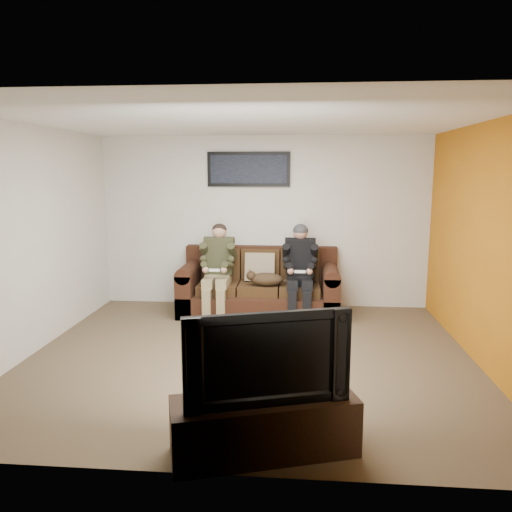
# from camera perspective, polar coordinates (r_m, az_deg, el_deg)

# --- Properties ---
(floor) EXTENTS (5.00, 5.00, 0.00)m
(floor) POSITION_cam_1_polar(r_m,az_deg,el_deg) (5.78, -0.67, -11.37)
(floor) COLOR brown
(floor) RESTS_ON ground
(ceiling) EXTENTS (5.00, 5.00, 0.00)m
(ceiling) POSITION_cam_1_polar(r_m,az_deg,el_deg) (5.42, -0.73, 15.22)
(ceiling) COLOR silver
(ceiling) RESTS_ON ground
(wall_back) EXTENTS (5.00, 0.00, 5.00)m
(wall_back) POSITION_cam_1_polar(r_m,az_deg,el_deg) (7.67, 0.95, 3.90)
(wall_back) COLOR beige
(wall_back) RESTS_ON ground
(wall_front) EXTENTS (5.00, 0.00, 5.00)m
(wall_front) POSITION_cam_1_polar(r_m,az_deg,el_deg) (3.26, -4.59, -4.22)
(wall_front) COLOR beige
(wall_front) RESTS_ON ground
(wall_left) EXTENTS (0.00, 4.50, 4.50)m
(wall_left) POSITION_cam_1_polar(r_m,az_deg,el_deg) (6.21, -24.32, 1.64)
(wall_left) COLOR beige
(wall_left) RESTS_ON ground
(wall_right) EXTENTS (0.00, 4.50, 4.50)m
(wall_right) POSITION_cam_1_polar(r_m,az_deg,el_deg) (5.77, 24.85, 1.04)
(wall_right) COLOR beige
(wall_right) RESTS_ON ground
(accent_wall_right) EXTENTS (0.00, 4.50, 4.50)m
(accent_wall_right) POSITION_cam_1_polar(r_m,az_deg,el_deg) (5.77, 24.75, 1.04)
(accent_wall_right) COLOR #BB6A12
(accent_wall_right) RESTS_ON ground
(sofa) EXTENTS (2.30, 0.99, 0.94)m
(sofa) POSITION_cam_1_polar(r_m,az_deg,el_deg) (7.43, 0.42, -3.70)
(sofa) COLOR black
(sofa) RESTS_ON ground
(throw_pillow) EXTENTS (0.44, 0.21, 0.43)m
(throw_pillow) POSITION_cam_1_polar(r_m,az_deg,el_deg) (7.40, 0.45, -1.27)
(throw_pillow) COLOR #89755A
(throw_pillow) RESTS_ON sofa
(throw_blanket) EXTENTS (0.47, 0.23, 0.08)m
(throw_blanket) POSITION_cam_1_polar(r_m,az_deg,el_deg) (7.68, -4.60, 1.16)
(throw_blanket) COLOR tan
(throw_blanket) RESTS_ON sofa
(person_left) EXTENTS (0.51, 0.87, 1.32)m
(person_left) POSITION_cam_1_polar(r_m,az_deg,el_deg) (7.23, -4.39, -0.95)
(person_left) COLOR #8A7B56
(person_left) RESTS_ON sofa
(person_right) EXTENTS (0.51, 0.86, 1.32)m
(person_right) POSITION_cam_1_polar(r_m,az_deg,el_deg) (7.13, 5.05, -1.07)
(person_right) COLOR black
(person_right) RESTS_ON sofa
(cat) EXTENTS (0.66, 0.26, 0.24)m
(cat) POSITION_cam_1_polar(r_m,az_deg,el_deg) (7.10, 1.07, -2.63)
(cat) COLOR #432E1A
(cat) RESTS_ON sofa
(framed_poster) EXTENTS (1.25, 0.05, 0.52)m
(framed_poster) POSITION_cam_1_polar(r_m,az_deg,el_deg) (7.62, -0.86, 9.88)
(framed_poster) COLOR black
(framed_poster) RESTS_ON wall_back
(tv_stand) EXTENTS (1.44, 0.83, 0.43)m
(tv_stand) POSITION_cam_1_polar(r_m,az_deg,el_deg) (3.90, 0.95, -18.87)
(tv_stand) COLOR #311D10
(tv_stand) RESTS_ON ground
(television) EXTENTS (1.19, 0.50, 0.69)m
(television) POSITION_cam_1_polar(r_m,az_deg,el_deg) (3.67, 0.98, -11.15)
(television) COLOR black
(television) RESTS_ON tv_stand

